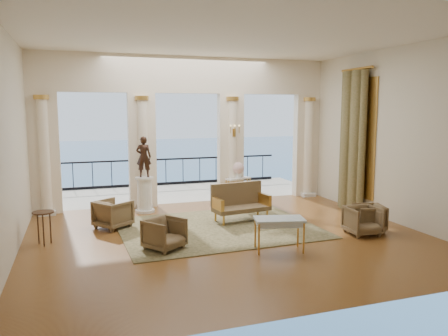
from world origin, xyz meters
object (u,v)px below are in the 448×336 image
object	(u,v)px
game_table	(279,222)
statue	(144,157)
armchair_a	(164,232)
armchair_b	(363,219)
console_table	(238,182)
pedestal	(145,195)
armchair_c	(369,216)
side_table	(43,216)
armchair_d	(113,212)
settee	(240,202)

from	to	relation	value
game_table	statue	world-z (taller)	statue
armchair_a	armchair_b	xyz separation A→B (m)	(4.62, -0.43, 0.01)
armchair_a	game_table	xyz separation A→B (m)	(2.23, -0.87, 0.26)
console_table	pedestal	bearing A→B (deg)	169.18
armchair_c	side_table	xyz separation A→B (m)	(-7.41, 1.31, 0.28)
armchair_b	statue	world-z (taller)	statue
armchair_c	console_table	size ratio (longest dim) A/B	0.80
statue	armchair_d	bearing A→B (deg)	71.33
armchair_c	settee	distance (m)	3.26
armchair_b	armchair_d	size ratio (longest dim) A/B	0.95
pedestal	armchair_c	bearing A→B (deg)	-36.78
armchair_a	console_table	distance (m)	5.04
armchair_b	armchair_d	bearing A→B (deg)	159.17
armchair_d	game_table	world-z (taller)	armchair_d
armchair_c	game_table	distance (m)	2.86
statue	console_table	bearing A→B (deg)	-155.15
armchair_d	armchair_a	bearing A→B (deg)	166.39
statue	armchair_c	bearing A→B (deg)	159.65
armchair_a	game_table	bearing A→B (deg)	-56.65
armchair_a	settee	bearing A→B (deg)	1.31
armchair_a	side_table	world-z (taller)	side_table
armchair_c	side_table	bearing A→B (deg)	-84.05
settee	game_table	xyz separation A→B (m)	(-0.12, -2.62, 0.14)
pedestal	side_table	bearing A→B (deg)	-137.26
pedestal	statue	size ratio (longest dim) A/B	0.88
settee	armchair_b	bearing A→B (deg)	-51.32
armchair_c	pedestal	size ratio (longest dim) A/B	0.68
game_table	pedestal	size ratio (longest dim) A/B	1.10
armchair_a	game_table	distance (m)	2.41
armchair_c	statue	world-z (taller)	statue
game_table	statue	xyz separation A→B (m)	(-2.12, 4.36, 0.97)
armchair_a	pedestal	size ratio (longest dim) A/B	0.71
pedestal	side_table	distance (m)	3.45
game_table	console_table	size ratio (longest dim) A/B	1.28
armchair_b	pedestal	distance (m)	5.97
pedestal	statue	bearing A→B (deg)	0.00
settee	pedestal	bearing A→B (deg)	134.60
armchair_c	pedestal	distance (m)	6.09
statue	console_table	size ratio (longest dim) A/B	1.33
armchair_a	armchair_b	distance (m)	4.64
armchair_c	armchair_b	bearing A→B (deg)	-38.09
armchair_b	side_table	bearing A→B (deg)	170.98
armchair_d	console_table	xyz separation A→B (m)	(4.02, 1.86, 0.25)
armchair_c	pedestal	world-z (taller)	pedestal
settee	statue	world-z (taller)	statue
settee	statue	distance (m)	3.04
armchair_c	armchair_d	bearing A→B (deg)	-94.83
pedestal	console_table	distance (m)	3.06
armchair_b	settee	xyz separation A→B (m)	(-2.27, 2.17, 0.12)
side_table	pedestal	bearing A→B (deg)	42.74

